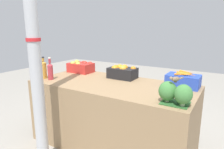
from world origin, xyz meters
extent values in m
plane|color=gray|center=(0.00, 0.00, 0.00)|extent=(10.00, 10.00, 0.00)
cube|color=#937551|center=(0.00, 0.00, 0.38)|extent=(1.83, 0.84, 0.76)
cylinder|color=#B7BABF|center=(-0.41, -0.68, 1.15)|extent=(0.12, 0.12, 2.30)
cylinder|color=red|center=(-0.41, -0.68, 1.27)|extent=(0.13, 0.13, 0.03)
cube|color=red|center=(-0.68, 0.27, 0.83)|extent=(0.33, 0.22, 0.13)
sphere|color=red|center=(-0.68, 0.33, 0.88)|extent=(0.06, 0.06, 0.06)
sphere|color=red|center=(-0.63, 0.30, 0.88)|extent=(0.07, 0.07, 0.07)
sphere|color=red|center=(-0.55, 0.33, 0.88)|extent=(0.07, 0.07, 0.07)
sphere|color=#9EBC42|center=(-0.76, 0.20, 0.89)|extent=(0.06, 0.06, 0.06)
sphere|color=#9EBC42|center=(-0.76, 0.20, 0.89)|extent=(0.07, 0.07, 0.07)
sphere|color=#9EBC42|center=(-0.78, 0.31, 0.89)|extent=(0.07, 0.07, 0.07)
sphere|color=#9EBC42|center=(-0.68, 0.21, 0.88)|extent=(0.07, 0.07, 0.07)
cube|color=black|center=(-0.01, 0.27, 0.83)|extent=(0.33, 0.22, 0.13)
sphere|color=orange|center=(0.00, 0.30, 0.89)|extent=(0.08, 0.08, 0.08)
sphere|color=orange|center=(-0.06, 0.29, 0.89)|extent=(0.08, 0.08, 0.08)
sphere|color=orange|center=(0.02, 0.23, 0.89)|extent=(0.09, 0.09, 0.09)
sphere|color=orange|center=(-0.10, 0.23, 0.88)|extent=(0.08, 0.08, 0.08)
sphere|color=orange|center=(-0.10, 0.26, 0.88)|extent=(0.07, 0.07, 0.07)
sphere|color=orange|center=(-0.12, 0.29, 0.87)|extent=(0.08, 0.08, 0.08)
sphere|color=orange|center=(0.12, 0.31, 0.88)|extent=(0.07, 0.07, 0.07)
cube|color=#2847B7|center=(0.71, 0.27, 0.83)|extent=(0.33, 0.22, 0.13)
cone|color=orange|center=(0.72, 0.24, 0.91)|extent=(0.14, 0.05, 0.03)
cone|color=orange|center=(0.72, 0.29, 0.90)|extent=(0.17, 0.04, 0.02)
cone|color=orange|center=(0.72, 0.20, 0.91)|extent=(0.16, 0.07, 0.02)
cone|color=orange|center=(0.74, 0.31, 0.90)|extent=(0.15, 0.07, 0.03)
cone|color=orange|center=(0.77, 0.24, 0.91)|extent=(0.17, 0.08, 0.03)
cone|color=orange|center=(0.72, 0.34, 0.91)|extent=(0.15, 0.06, 0.03)
cube|color=#2D602D|center=(0.77, -0.27, 0.77)|extent=(0.22, 0.18, 0.01)
ellipsoid|color=#387033|center=(0.82, -0.29, 0.85)|extent=(0.10, 0.10, 0.16)
cylinder|color=#B2C693|center=(0.82, -0.29, 0.78)|extent=(0.03, 0.03, 0.02)
ellipsoid|color=#427F3D|center=(0.70, -0.27, 0.86)|extent=(0.15, 0.15, 0.16)
cylinder|color=#B2C693|center=(0.70, -0.27, 0.78)|extent=(0.03, 0.03, 0.02)
ellipsoid|color=#427F3D|center=(0.84, -0.31, 0.87)|extent=(0.14, 0.14, 0.15)
cylinder|color=#B2C693|center=(0.84, -0.31, 0.78)|extent=(0.03, 0.03, 0.02)
cylinder|color=gold|center=(-0.84, -0.24, 0.86)|extent=(0.08, 0.08, 0.19)
cone|color=gold|center=(-0.84, -0.24, 0.96)|extent=(0.08, 0.08, 0.02)
cylinder|color=gold|center=(-0.84, -0.24, 0.99)|extent=(0.03, 0.03, 0.04)
cylinder|color=#2D2D33|center=(-0.84, -0.24, 1.02)|extent=(0.04, 0.04, 0.01)
cylinder|color=#B2333D|center=(-0.72, -0.24, 0.85)|extent=(0.06, 0.06, 0.17)
cone|color=#B2333D|center=(-0.72, -0.24, 0.95)|extent=(0.06, 0.06, 0.03)
cylinder|color=#B2333D|center=(-0.72, -0.24, 0.99)|extent=(0.03, 0.03, 0.05)
cylinder|color=silver|center=(-0.72, -0.24, 1.02)|extent=(0.03, 0.03, 0.01)
cube|color=#4C3D2D|center=(0.76, -0.28, 0.95)|extent=(0.02, 0.02, 0.01)
ellipsoid|color=#7A664C|center=(0.76, -0.28, 0.97)|extent=(0.07, 0.08, 0.04)
sphere|color=#897556|center=(0.73, -0.31, 0.98)|extent=(0.03, 0.03, 0.03)
cone|color=#4C3D28|center=(0.73, -0.32, 0.98)|extent=(0.01, 0.02, 0.01)
cube|color=#7A664C|center=(0.79, -0.23, 0.97)|extent=(0.04, 0.04, 0.01)
camera|label=1|loc=(1.13, -1.85, 1.36)|focal=32.00mm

